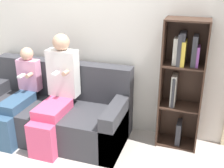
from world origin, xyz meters
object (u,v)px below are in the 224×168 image
object	(u,v)px
bookshelf	(182,79)
couch	(54,112)
adult_seated	(56,91)
child_seated	(19,96)

from	to	relation	value
bookshelf	couch	bearing A→B (deg)	-169.61
couch	adult_seated	world-z (taller)	adult_seated
adult_seated	child_seated	xyz separation A→B (m)	(-0.51, -0.05, -0.12)
couch	child_seated	bearing A→B (deg)	-156.02
child_seated	bookshelf	size ratio (longest dim) A/B	0.72
couch	bookshelf	xyz separation A→B (m)	(1.53, 0.28, 0.54)
adult_seated	couch	bearing A→B (deg)	136.69
couch	adult_seated	size ratio (longest dim) A/B	1.44
couch	child_seated	xyz separation A→B (m)	(-0.38, -0.17, 0.24)
adult_seated	child_seated	size ratio (longest dim) A/B	1.19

